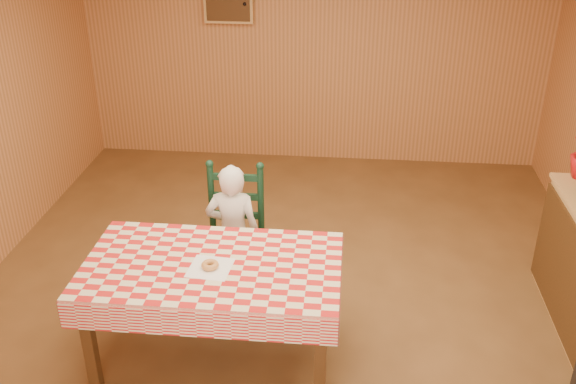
{
  "coord_description": "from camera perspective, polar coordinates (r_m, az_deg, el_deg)",
  "views": [
    {
      "loc": [
        0.4,
        -3.86,
        3.02
      ],
      "look_at": [
        0.0,
        0.2,
        0.95
      ],
      "focal_mm": 40.0,
      "sensor_mm": 36.0,
      "label": 1
    }
  ],
  "objects": [
    {
      "name": "ground",
      "position": [
        4.92,
        -0.23,
        -10.98
      ],
      "size": [
        6.0,
        6.0,
        0.0
      ],
      "primitive_type": "plane",
      "color": "brown",
      "rests_on": "ground"
    },
    {
      "name": "cabin_walls",
      "position": [
        4.57,
        0.39,
        11.74
      ],
      "size": [
        5.1,
        6.05,
        2.65
      ],
      "color": "#BE7A44",
      "rests_on": "ground"
    },
    {
      "name": "dining_table",
      "position": [
        4.18,
        -6.72,
        -7.28
      ],
      "size": [
        1.66,
        0.96,
        0.77
      ],
      "color": "#492C13",
      "rests_on": "ground"
    },
    {
      "name": "ladder_chair",
      "position": [
        4.92,
        -4.75,
        -3.94
      ],
      "size": [
        0.44,
        0.4,
        1.08
      ],
      "color": "black",
      "rests_on": "ground"
    },
    {
      "name": "seated_child",
      "position": [
        4.85,
        -4.89,
        -3.69
      ],
      "size": [
        0.41,
        0.27,
        1.12
      ],
      "primitive_type": "imported",
      "rotation": [
        0.0,
        0.0,
        3.14
      ],
      "color": "silver",
      "rests_on": "ground"
    },
    {
      "name": "napkin",
      "position": [
        4.09,
        -6.93,
        -6.7
      ],
      "size": [
        0.28,
        0.28,
        0.0
      ],
      "primitive_type": "cube",
      "rotation": [
        0.0,
        0.0,
        -0.09
      ],
      "color": "white",
      "rests_on": "dining_table"
    },
    {
      "name": "donut",
      "position": [
        4.08,
        -6.94,
        -6.46
      ],
      "size": [
        0.13,
        0.13,
        0.04
      ],
      "primitive_type": "torus",
      "rotation": [
        0.0,
        0.0,
        -0.23
      ],
      "color": "#C68747",
      "rests_on": "napkin"
    }
  ]
}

